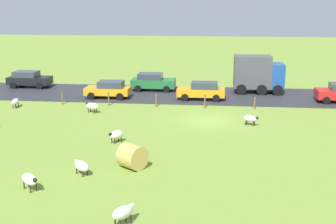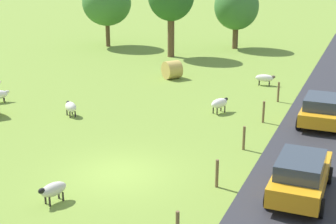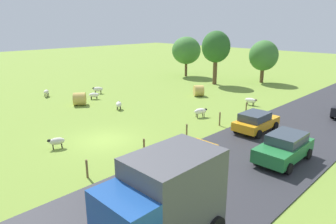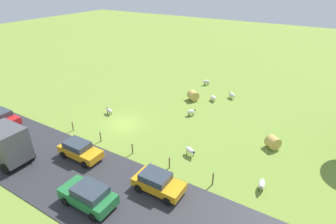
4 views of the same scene
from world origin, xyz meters
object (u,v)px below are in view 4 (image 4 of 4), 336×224
Objects in this scene: sheep_0 at (190,151)px; hay_bale_1 at (273,142)px; car_2 at (80,150)px; car_3 at (89,195)px; truck_1 at (4,143)px; sheep_1 at (109,110)px; sheep_5 at (206,82)px; car_1 at (158,182)px; sheep_2 at (232,95)px; car_4 at (2,118)px; hay_bale_0 at (193,96)px; sheep_6 at (213,98)px; sheep_4 at (191,112)px; sheep_3 at (262,184)px.

hay_bale_1 reaches higher than sheep_0.
car_3 is (3.63, 4.91, 0.05)m from car_2.
truck_1 is 1.09× the size of car_3.
sheep_5 is (-14.90, 6.01, 0.04)m from sheep_1.
car_1 is at bearing 137.58° from car_3.
truck_1 is (14.45, -19.77, 1.28)m from hay_bale_1.
sheep_2 is 5.70m from sheep_5.
sheep_0 is at bearing 105.84° from car_4.
sheep_1 is at bearing -122.61° from car_1.
hay_bale_0 is 17.07m from car_2.
truck_1 is (21.61, -10.59, 1.43)m from sheep_6.
truck_1 reaches higher than car_1.
sheep_6 is 0.88× the size of hay_bale_0.
sheep_5 is at bearing -146.91° from sheep_6.
car_3 reaches higher than car_2.
sheep_0 reaches higher than sheep_4.
sheep_1 is 1.02× the size of sheep_5.
car_4 reaches higher than car_2.
car_3 is 17.16m from car_4.
hay_bale_1 is at bearing 126.17° from truck_1.
sheep_1 is 0.29× the size of car_4.
car_2 reaches higher than sheep_5.
hay_bale_1 is (-6.30, -0.55, 0.12)m from sheep_3.
hay_bale_0 is 17.45m from car_1.
sheep_3 is 0.31× the size of car_3.
sheep_2 is (-14.50, -1.12, -0.01)m from sheep_0.
sheep_1 is 14.39m from car_3.
sheep_5 is (-17.26, -6.11, -0.01)m from sheep_0.
hay_bale_0 is (1.17, -2.39, 0.18)m from sheep_6.
car_2 reaches higher than sheep_1.
truck_1 is 7.66m from car_4.
sheep_0 is 0.27× the size of truck_1.
sheep_4 is at bearing -6.38° from sheep_6.
car_1 is 1.03× the size of car_4.
sheep_5 is 22.91m from car_2.
sheep_1 is 16.06m from sheep_5.
sheep_6 is at bearing -127.95° from hay_bale_1.
sheep_4 is 5.31m from sheep_6.
sheep_6 is 0.27× the size of car_2.
sheep_5 is 0.87× the size of hay_bale_0.
hay_bale_1 is 0.29× the size of car_3.
truck_1 is 1.11× the size of car_2.
hay_bale_0 is 0.32× the size of car_1.
sheep_2 is (-12.14, 10.99, 0.03)m from sheep_1.
sheep_1 is 0.27× the size of car_3.
sheep_5 is 0.99× the size of sheep_6.
sheep_0 reaches higher than sheep_2.
sheep_3 is 16.61m from sheep_6.
sheep_0 is 0.30× the size of car_2.
truck_1 is (9.18, -13.55, 1.35)m from sheep_0.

